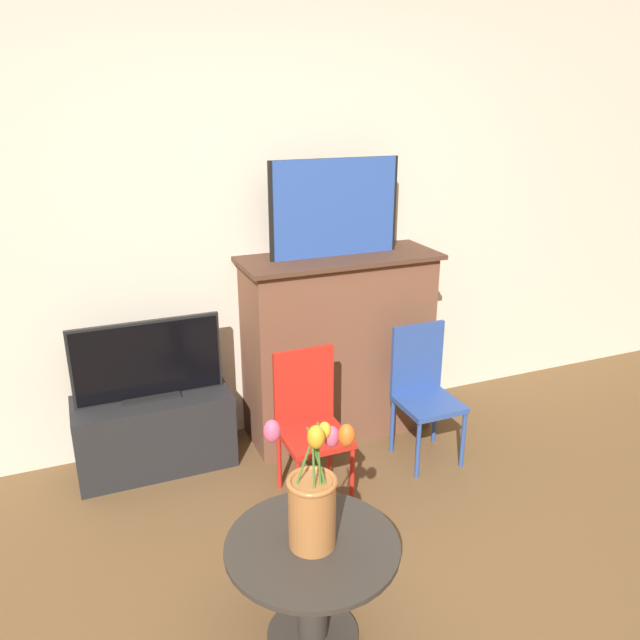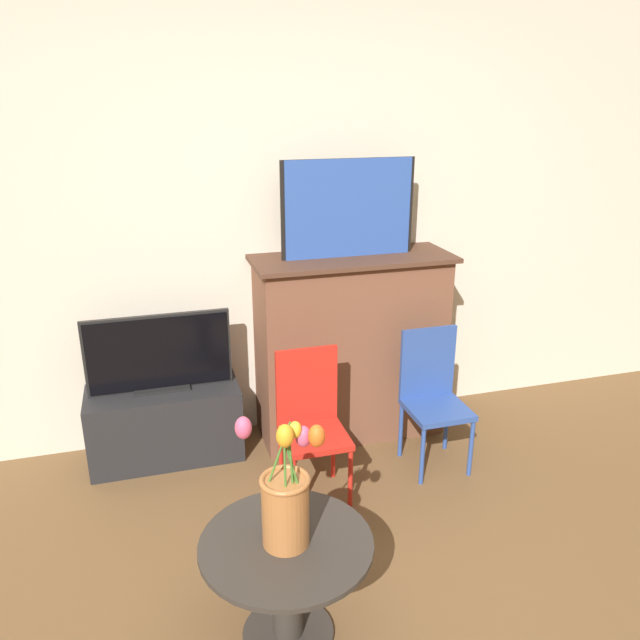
% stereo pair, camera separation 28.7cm
% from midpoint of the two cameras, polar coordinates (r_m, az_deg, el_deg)
% --- Properties ---
extents(wall_back, '(8.00, 0.06, 2.70)m').
position_cam_midpoint_polar(wall_back, '(3.54, -7.79, 10.19)').
color(wall_back, beige).
rests_on(wall_back, ground).
extents(fireplace_mantel, '(1.13, 0.45, 1.09)m').
position_cam_midpoint_polar(fireplace_mantel, '(3.65, -0.59, -2.22)').
color(fireplace_mantel, brown).
rests_on(fireplace_mantel, ground).
extents(painting, '(0.75, 0.03, 0.53)m').
position_cam_midpoint_polar(painting, '(3.43, -1.04, 10.18)').
color(painting, black).
rests_on(painting, fireplace_mantel).
extents(tv_stand, '(0.82, 0.36, 0.42)m').
position_cam_midpoint_polar(tv_stand, '(3.60, -17.12, -9.78)').
color(tv_stand, '#232326').
rests_on(tv_stand, ground).
extents(tv_monitor, '(0.77, 0.12, 0.43)m').
position_cam_midpoint_polar(tv_monitor, '(3.42, -17.83, -3.66)').
color(tv_monitor, black).
rests_on(tv_monitor, tv_stand).
extents(chair_red, '(0.32, 0.32, 0.76)m').
position_cam_midpoint_polar(chair_red, '(3.14, -3.58, -8.96)').
color(chair_red, red).
rests_on(chair_red, ground).
extents(chair_blue, '(0.32, 0.32, 0.76)m').
position_cam_midpoint_polar(chair_blue, '(3.48, 7.11, -6.09)').
color(chair_blue, '#2D4C99').
rests_on(chair_blue, ground).
extents(side_table, '(0.63, 0.63, 0.43)m').
position_cam_midpoint_polar(side_table, '(2.46, -4.31, -22.43)').
color(side_table, '#332D28').
rests_on(side_table, ground).
extents(vase_tulips, '(0.28, 0.19, 0.51)m').
position_cam_midpoint_polar(vase_tulips, '(2.24, -4.49, -16.31)').
color(vase_tulips, '#AD6B38').
rests_on(vase_tulips, side_table).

